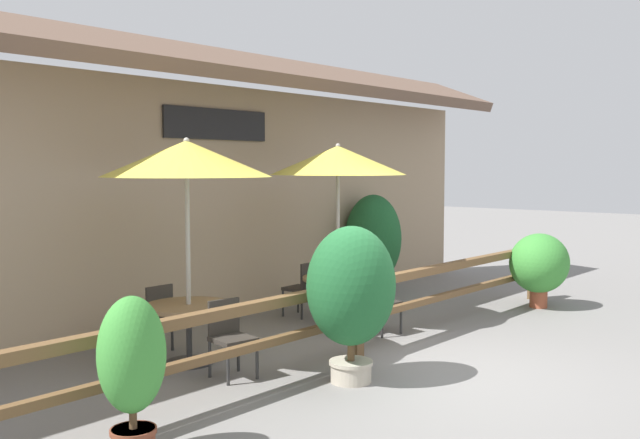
{
  "coord_description": "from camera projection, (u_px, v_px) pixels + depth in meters",
  "views": [
    {
      "loc": [
        -6.88,
        -4.28,
        2.36
      ],
      "look_at": [
        -0.22,
        1.45,
        1.71
      ],
      "focal_mm": 40.0,
      "sensor_mm": 36.0,
      "label": 1
    }
  ],
  "objects": [
    {
      "name": "chair_near_wallside",
      "position": [
        154.0,
        314.0,
        9.07
      ],
      "size": [
        0.42,
        0.42,
        0.86
      ],
      "rotation": [
        0.0,
        0.0,
        3.15
      ],
      "color": "#332D28",
      "rests_on": "ground"
    },
    {
      "name": "dining_table_near",
      "position": [
        189.0,
        316.0,
        8.51
      ],
      "size": [
        1.05,
        1.05,
        0.72
      ],
      "color": "olive",
      "rests_on": "ground"
    },
    {
      "name": "potted_plant_tall_tropical",
      "position": [
        373.0,
        240.0,
        13.21
      ],
      "size": [
        1.12,
        1.01,
        1.85
      ],
      "color": "brown",
      "rests_on": "ground"
    },
    {
      "name": "potted_plant_small_flowering",
      "position": [
        351.0,
        289.0,
        7.74
      ],
      "size": [
        1.04,
        0.93,
        1.72
      ],
      "color": "#B7AD99",
      "rests_on": "ground"
    },
    {
      "name": "ground_plane",
      "position": [
        429.0,
        373.0,
        8.16
      ],
      "size": [
        60.0,
        60.0,
        0.0
      ],
      "primitive_type": "plane",
      "color": "slate"
    },
    {
      "name": "patio_umbrella_near",
      "position": [
        187.0,
        159.0,
        8.37
      ],
      "size": [
        2.02,
        2.02,
        2.7
      ],
      "color": "#B7B2A8",
      "rests_on": "ground"
    },
    {
      "name": "chair_middle_wallside",
      "position": [
        303.0,
        286.0,
        11.2
      ],
      "size": [
        0.44,
        0.44,
        0.86
      ],
      "rotation": [
        0.0,
        0.0,
        3.2
      ],
      "color": "#332D28",
      "rests_on": "ground"
    },
    {
      "name": "chair_near_streetside",
      "position": [
        230.0,
        334.0,
        7.98
      ],
      "size": [
        0.48,
        0.48,
        0.86
      ],
      "rotation": [
        0.0,
        0.0,
        -0.17
      ],
      "color": "#332D28",
      "rests_on": "ground"
    },
    {
      "name": "chair_middle_streetside",
      "position": [
        379.0,
        299.0,
        10.11
      ],
      "size": [
        0.48,
        0.48,
        0.86
      ],
      "rotation": [
        0.0,
        0.0,
        -0.15
      ],
      "color": "#332D28",
      "rests_on": "ground"
    },
    {
      "name": "patio_railing",
      "position": [
        356.0,
        302.0,
        8.79
      ],
      "size": [
        10.4,
        0.14,
        0.95
      ],
      "color": "brown",
      "rests_on": "ground"
    },
    {
      "name": "potted_plant_broad_leaf",
      "position": [
        539.0,
        264.0,
        11.9
      ],
      "size": [
        1.07,
        0.96,
        1.25
      ],
      "color": "#9E4C33",
      "rests_on": "ground"
    },
    {
      "name": "building_facade",
      "position": [
        196.0,
        180.0,
        10.67
      ],
      "size": [
        14.28,
        1.49,
        4.23
      ],
      "color": "tan",
      "rests_on": "ground"
    },
    {
      "name": "potted_plant_corner_fern",
      "position": [
        132.0,
        364.0,
        5.75
      ],
      "size": [
        0.57,
        0.51,
        1.33
      ],
      "color": "brown",
      "rests_on": "ground"
    },
    {
      "name": "dining_table_middle",
      "position": [
        338.0,
        286.0,
        10.63
      ],
      "size": [
        1.05,
        1.05,
        0.72
      ],
      "color": "olive",
      "rests_on": "ground"
    },
    {
      "name": "patio_umbrella_middle",
      "position": [
        338.0,
        161.0,
        10.49
      ],
      "size": [
        2.02,
        2.02,
        2.7
      ],
      "color": "#B7B2A8",
      "rests_on": "ground"
    }
  ]
}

